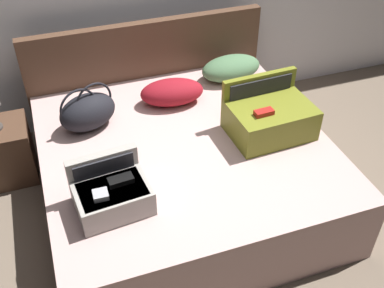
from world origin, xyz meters
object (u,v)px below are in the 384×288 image
hard_case_medium (111,193)px  pillow_near_headboard (172,92)px  bed (186,171)px  pillow_center_head (231,68)px  duffel_bag (88,111)px  nightstand (2,152)px  hard_case_large (270,117)px

hard_case_medium → pillow_near_headboard: size_ratio=0.93×
bed → pillow_center_head: size_ratio=3.80×
bed → duffel_bag: bearing=144.9°
nightstand → hard_case_large: bearing=-22.6°
hard_case_medium → duffel_bag: 0.82m
hard_case_medium → pillow_near_headboard: bearing=49.5°
duffel_bag → nightstand: bearing=157.2°
hard_case_large → hard_case_medium: 1.22m
nightstand → hard_case_medium: bearing=-59.2°
hard_case_medium → pillow_center_head: 1.65m
hard_case_large → pillow_near_headboard: bearing=129.4°
hard_case_medium → duffel_bag: (0.00, 0.82, 0.03)m
pillow_center_head → nightstand: size_ratio=1.10×
bed → duffel_bag: size_ratio=4.01×
pillow_center_head → bed: bearing=-132.2°
hard_case_large → hard_case_medium: size_ratio=1.28×
pillow_near_headboard → bed: bearing=-97.5°
hard_case_large → pillow_center_head: bearing=84.3°
pillow_center_head → hard_case_large: bearing=-93.2°
hard_case_medium → pillow_center_head: size_ratio=0.88×
hard_case_large → duffel_bag: hard_case_large is taller
bed → nightstand: bearing=151.0°
hard_case_medium → pillow_near_headboard: hard_case_medium is taller
bed → nightstand: size_ratio=4.20×
hard_case_large → pillow_near_headboard: (-0.52, 0.58, -0.04)m
hard_case_medium → duffel_bag: bearing=84.5°
hard_case_medium → nightstand: hard_case_medium is taller
duffel_bag → hard_case_medium: bearing=-90.3°
pillow_center_head → nightstand: pillow_center_head is taller
hard_case_medium → nightstand: bearing=115.6°
duffel_bag → pillow_near_headboard: duffel_bag is taller
hard_case_medium → pillow_near_headboard: (0.65, 0.92, -0.01)m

